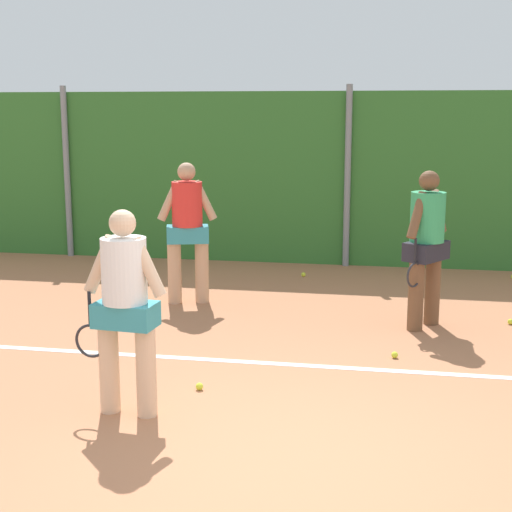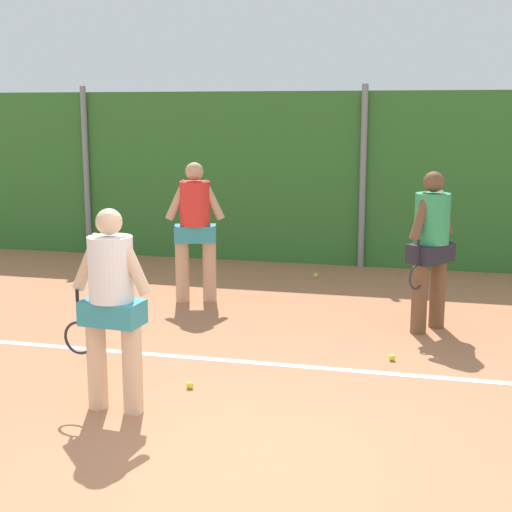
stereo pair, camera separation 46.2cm
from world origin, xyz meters
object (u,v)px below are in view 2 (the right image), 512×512
object	(u,v)px
player_midcourt	(431,243)
tennis_ball_5	(316,275)
player_foreground_near	(111,300)
player_backcourt_far	(195,224)
tennis_ball_3	(392,357)
tennis_ball_4	(129,299)
tennis_ball_6	(190,385)

from	to	relation	value
player_midcourt	tennis_ball_5	xyz separation A→B (m)	(-1.66, 2.36, -0.97)
player_foreground_near	tennis_ball_5	bearing A→B (deg)	-93.44
tennis_ball_5	player_foreground_near	bearing A→B (deg)	-98.61
player_backcourt_far	tennis_ball_3	size ratio (longest dim) A/B	27.20
player_foreground_near	player_midcourt	distance (m)	3.85
player_midcourt	tennis_ball_4	bearing A→B (deg)	-61.46
tennis_ball_3	tennis_ball_4	size ratio (longest dim) A/B	1.00
player_foreground_near	tennis_ball_5	distance (m)	5.46
tennis_ball_3	tennis_ball_6	xyz separation A→B (m)	(-1.70, -1.20, 0.00)
tennis_ball_4	tennis_ball_5	world-z (taller)	same
player_foreground_near	tennis_ball_6	xyz separation A→B (m)	(0.44, 0.60, -0.91)
player_backcourt_far	tennis_ball_6	bearing A→B (deg)	90.68
tennis_ball_5	tennis_ball_4	bearing A→B (deg)	-136.61
player_midcourt	tennis_ball_6	world-z (taller)	player_midcourt
player_foreground_near	tennis_ball_6	size ratio (longest dim) A/B	25.49
player_foreground_near	player_midcourt	xyz separation A→B (m)	(2.46, 2.96, 0.06)
player_midcourt	player_foreground_near	bearing A→B (deg)	-5.78
tennis_ball_3	tennis_ball_5	bearing A→B (deg)	110.85
player_foreground_near	player_backcourt_far	bearing A→B (deg)	-77.27
player_midcourt	tennis_ball_5	bearing A→B (deg)	-110.98
player_backcourt_far	tennis_ball_5	xyz separation A→B (m)	(1.28, 1.76, -0.98)
tennis_ball_6	tennis_ball_5	bearing A→B (deg)	85.61
player_midcourt	tennis_ball_3	world-z (taller)	player_midcourt
player_foreground_near	tennis_ball_3	bearing A→B (deg)	-134.87
tennis_ball_3	tennis_ball_6	world-z (taller)	same
player_foreground_near	tennis_ball_4	distance (m)	3.68
tennis_ball_5	tennis_ball_6	xyz separation A→B (m)	(-0.36, -4.72, 0.00)
player_midcourt	player_backcourt_far	bearing A→B (deg)	-67.56
tennis_ball_4	tennis_ball_5	xyz separation A→B (m)	(2.12, 2.00, 0.00)
tennis_ball_5	tennis_ball_6	bearing A→B (deg)	-94.39
player_backcourt_far	tennis_ball_6	distance (m)	3.25
tennis_ball_3	player_backcourt_far	bearing A→B (deg)	146.08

